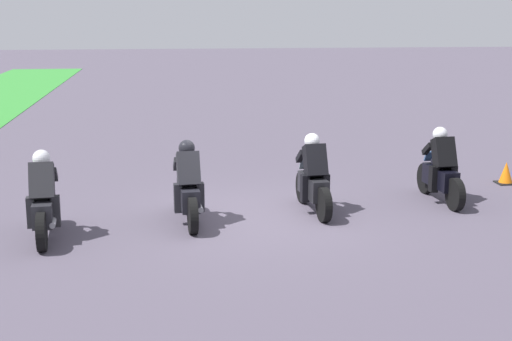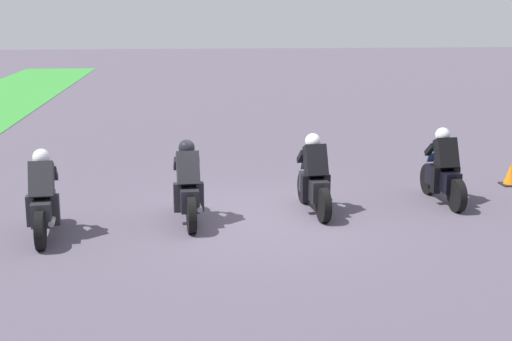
% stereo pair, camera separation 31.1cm
% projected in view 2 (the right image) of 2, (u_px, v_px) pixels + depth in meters
% --- Properties ---
extents(ground_plane, '(120.00, 120.00, 0.00)m').
position_uv_depth(ground_plane, '(258.00, 217.00, 13.71)').
color(ground_plane, '#504858').
extents(rider_lane_a, '(2.04, 0.55, 1.51)m').
position_uv_depth(rider_lane_a, '(443.00, 172.00, 14.63)').
color(rider_lane_a, black).
rests_on(rider_lane_a, ground_plane).
extents(rider_lane_b, '(2.04, 0.56, 1.51)m').
position_uv_depth(rider_lane_b, '(314.00, 180.00, 13.94)').
color(rider_lane_b, black).
rests_on(rider_lane_b, ground_plane).
extents(rider_lane_c, '(2.04, 0.55, 1.51)m').
position_uv_depth(rider_lane_c, '(188.00, 189.00, 13.29)').
color(rider_lane_c, black).
rests_on(rider_lane_c, ground_plane).
extents(rider_lane_d, '(2.04, 0.55, 1.51)m').
position_uv_depth(rider_lane_d, '(43.00, 201.00, 12.42)').
color(rider_lane_d, black).
rests_on(rider_lane_d, ground_plane).
extents(traffic_cone, '(0.40, 0.40, 0.50)m').
position_uv_depth(traffic_cone, '(511.00, 175.00, 16.19)').
color(traffic_cone, black).
rests_on(traffic_cone, ground_plane).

